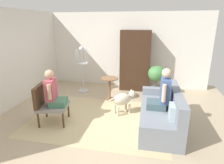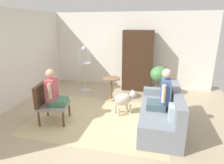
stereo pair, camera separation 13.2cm
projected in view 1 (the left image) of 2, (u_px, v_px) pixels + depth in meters
name	position (u px, v px, depth m)	size (l,w,h in m)	color
ground_plane	(105.00, 119.00, 4.48)	(6.57, 6.57, 0.00)	tan
back_wall	(124.00, 50.00, 6.72)	(5.82, 0.12, 2.56)	silver
left_wall	(8.00, 60.00, 4.90)	(0.12, 6.07, 2.56)	silver
area_rug	(100.00, 118.00, 4.53)	(3.15, 2.36, 0.01)	#C6B284
couch	(162.00, 114.00, 4.07)	(0.84, 1.78, 0.85)	slate
armchair	(47.00, 102.00, 4.22)	(0.75, 0.73, 0.89)	#4C331E
person_on_couch	(162.00, 93.00, 3.92)	(0.46, 0.54, 0.87)	#3F565C
person_on_armchair	(53.00, 92.00, 4.14)	(0.48, 0.52, 0.82)	#427458
round_end_table	(110.00, 85.00, 5.53)	(0.51, 0.51, 0.67)	brown
dog	(123.00, 99.00, 4.70)	(0.64, 0.54, 0.59)	beige
bird_cage_stand	(82.00, 68.00, 6.15)	(0.40, 0.40, 1.50)	silver
potted_plant	(157.00, 76.00, 5.85)	(0.54, 0.54, 0.94)	#4C5156
armoire_cabinet	(135.00, 60.00, 6.33)	(0.98, 0.56, 1.99)	#382316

